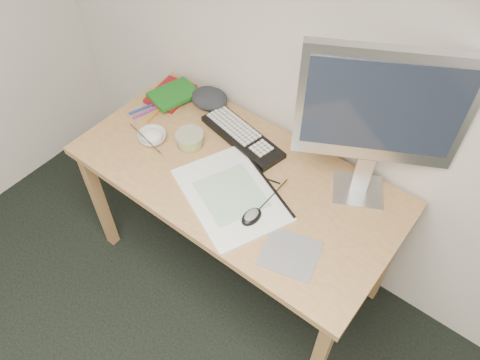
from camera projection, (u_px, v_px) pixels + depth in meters
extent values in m
plane|color=silver|center=(382.00, 51.00, 1.60)|extent=(3.60, 0.00, 3.60)
cube|color=tan|center=(99.00, 201.00, 2.37)|extent=(0.05, 0.05, 0.71)
cube|color=tan|center=(318.00, 360.00, 1.85)|extent=(0.05, 0.05, 0.71)
cube|color=tan|center=(180.00, 136.00, 2.68)|extent=(0.05, 0.05, 0.71)
cube|color=tan|center=(387.00, 257.00, 2.16)|extent=(0.05, 0.05, 0.71)
cube|color=tan|center=(236.00, 177.00, 1.98)|extent=(1.40, 0.70, 0.03)
cube|color=gray|center=(290.00, 253.00, 1.71)|extent=(0.24, 0.23, 0.00)
cube|color=white|center=(231.00, 195.00, 1.88)|extent=(0.56, 0.49, 0.01)
cube|color=black|center=(242.00, 137.00, 2.10)|extent=(0.45, 0.22, 0.03)
cube|color=silver|center=(357.00, 190.00, 1.90)|extent=(0.26, 0.25, 0.01)
cube|color=silver|center=(362.00, 175.00, 1.83)|extent=(0.07, 0.05, 0.19)
cube|color=silver|center=(382.00, 108.00, 1.57)|extent=(0.53, 0.31, 0.47)
cube|color=black|center=(383.00, 106.00, 1.57)|extent=(0.46, 0.25, 0.37)
ellipsoid|color=black|center=(252.00, 215.00, 1.79)|extent=(0.06, 0.10, 0.03)
imported|color=silver|center=(152.00, 137.00, 2.08)|extent=(0.16, 0.16, 0.04)
cylinder|color=#B0B0B2|center=(145.00, 138.00, 2.05)|extent=(0.25, 0.07, 0.02)
cylinder|color=#EBEA53|center=(190.00, 139.00, 2.06)|extent=(0.15, 0.15, 0.06)
cube|color=maroon|center=(171.00, 94.00, 2.29)|extent=(0.20, 0.25, 0.02)
cube|color=#19671C|center=(174.00, 94.00, 2.26)|extent=(0.21, 0.25, 0.02)
ellipsoid|color=#222529|center=(209.00, 98.00, 2.24)|extent=(0.19, 0.17, 0.06)
cylinder|color=pink|center=(228.00, 164.00, 2.00)|extent=(0.18, 0.09, 0.01)
cylinder|color=#A58057|center=(245.00, 174.00, 1.96)|extent=(0.18, 0.10, 0.01)
cylinder|color=black|center=(259.00, 176.00, 1.95)|extent=(0.19, 0.05, 0.01)
cylinder|color=#1C3C98|center=(143.00, 108.00, 2.23)|extent=(0.06, 0.14, 0.01)
cylinder|color=orange|center=(156.00, 113.00, 2.21)|extent=(0.04, 0.13, 0.01)
cylinder|color=purple|center=(146.00, 112.00, 2.21)|extent=(0.05, 0.14, 0.01)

